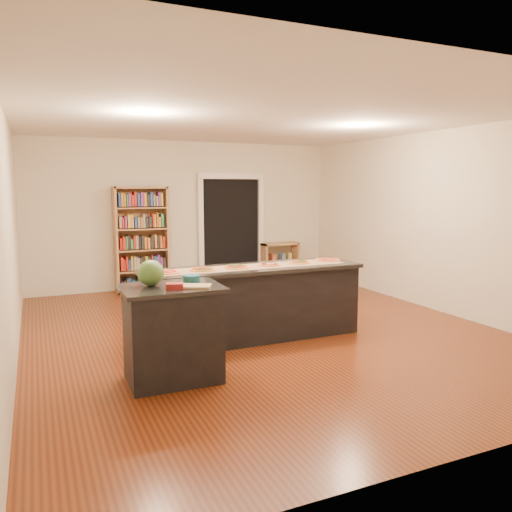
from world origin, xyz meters
name	(u,v)px	position (x,y,z in m)	size (l,w,h in m)	color
room	(262,228)	(0.00, 0.00, 1.40)	(6.00, 7.00, 2.80)	beige
doorway	(231,223)	(0.90, 3.46, 1.20)	(1.40, 0.09, 2.21)	black
kitchen_island	(253,302)	(-0.24, -0.24, 0.47)	(2.83, 0.77, 0.93)	black
side_counter	(173,333)	(-1.54, -1.21, 0.49)	(0.98, 0.71, 0.97)	black
bookshelf	(142,239)	(-0.95, 3.28, 0.97)	(0.97, 0.35, 1.94)	tan
low_shelf	(279,261)	(1.91, 3.28, 0.39)	(0.78, 0.33, 0.78)	tan
waste_bin	(186,279)	(-0.15, 3.17, 0.18)	(0.24, 0.24, 0.35)	#68ADE9
kraft_paper	(254,267)	(-0.24, -0.25, 0.93)	(2.45, 0.44, 0.00)	#92694B
watermelon	(151,273)	(-1.72, -1.11, 1.10)	(0.26, 0.26, 0.26)	#144214
cutting_board	(195,286)	(-1.34, -1.35, 0.98)	(0.30, 0.20, 0.02)	tan
package_red	(175,286)	(-1.55, -1.36, 0.99)	(0.16, 0.12, 0.06)	maroon
package_teal	(191,278)	(-1.29, -1.05, 1.00)	(0.18, 0.18, 0.07)	#195966
pizza_a	(166,272)	(-1.37, -0.26, 0.95)	(0.31, 0.31, 0.02)	#DE9E55
pizza_b	(202,269)	(-0.91, -0.25, 0.95)	(0.31, 0.31, 0.02)	#DE9E55
pizza_c	(237,267)	(-0.46, -0.25, 0.95)	(0.32, 0.32, 0.02)	#DE9E55
pizza_d	(270,265)	(-0.01, -0.25, 0.95)	(0.29, 0.29, 0.02)	#DE9E55
pizza_e	(300,262)	(0.44, -0.23, 0.95)	(0.31, 0.31, 0.02)	#DE9E55
pizza_f	(328,260)	(0.89, -0.20, 0.95)	(0.32, 0.32, 0.02)	#DE9E55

